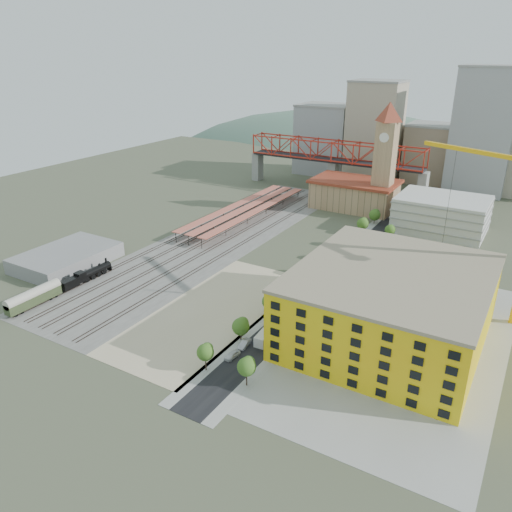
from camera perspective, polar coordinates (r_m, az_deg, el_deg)
The scene contains 32 objects.
ground at distance 163.59m, azimuth 2.64°, elevation -2.07°, with size 400.00×400.00×0.00m, color #474C38.
ballast_strip at distance 194.78m, azimuth -4.27°, elevation 2.08°, with size 36.00×165.00×0.06m, color #605E59.
dirt_lot at distance 141.58m, azimuth -4.88°, elevation -6.32°, with size 28.00×67.00×0.06m, color tan.
street_asphalt at distance 170.20m, azimuth 9.80°, elevation -1.36°, with size 12.00×170.00×0.06m, color black.
sidewalk_west at distance 172.00m, azimuth 8.10°, elevation -0.99°, with size 3.00×170.00×0.04m, color gray.
sidewalk_east at distance 168.56m, azimuth 11.53°, elevation -1.75°, with size 3.00×170.00×0.04m, color gray.
construction_pad at distance 133.05m, azimuth 15.92°, elevation -9.27°, with size 50.00×90.00×0.06m, color gray.
rail_tracks at distance 195.72m, azimuth -4.70°, elevation 2.20°, with size 26.56×160.00×0.18m.
platform_canopies at distance 217.79m, azimuth -1.26°, elevation 5.50°, with size 16.00×80.00×4.12m.
station_hall at distance 234.25m, azimuth 11.18°, elevation 7.00°, with size 38.00×24.00×13.10m.
clock_tower at distance 223.64m, azimuth 14.61°, elevation 11.77°, with size 12.00×12.00×52.00m.
parking_garage at distance 213.20m, azimuth 20.44°, elevation 4.50°, with size 34.00×26.00×14.00m, color silver.
truss_bridge at distance 259.27m, azimuth 8.97°, elevation 11.43°, with size 94.00×9.60×25.60m.
construction_building at distance 129.06m, azimuth 15.09°, elevation -5.42°, with size 44.60×50.60×18.80m.
warehouse at distance 181.47m, azimuth -20.83°, elevation -0.17°, with size 22.00×32.00×5.00m, color gray.
street_trees at distance 161.69m, azimuth 8.49°, elevation -2.63°, with size 15.40×124.40×8.00m.
skyline at distance 284.27m, azimuth 18.17°, elevation 12.40°, with size 133.00×46.00×60.00m.
distant_hills at distance 419.18m, azimuth 25.30°, elevation -0.22°, with size 647.00×264.00×227.00m.
locomotive at distance 167.13m, azimuth -18.64°, elevation -2.04°, with size 2.66×20.55×5.14m.
coach at distance 156.11m, azimuth -24.09°, elevation -4.30°, with size 2.95×17.12×5.37m.
site_trailer_a at distance 128.07m, azimuth 1.26°, elevation -8.93°, with size 2.65×10.06×2.75m, color silver.
site_trailer_b at distance 135.19m, azimuth 3.22°, elevation -7.18°, with size 2.42×9.21×2.52m, color silver.
site_trailer_c at distance 141.25m, azimuth 4.68°, elevation -5.84°, with size 2.34×8.89×2.43m, color silver.
site_trailer_d at distance 153.45m, azimuth 7.18°, elevation -3.48°, with size 2.42×9.19×2.51m, color silver.
car_0 at distance 121.43m, azimuth -2.74°, elevation -11.25°, with size 1.87×4.66×1.59m, color silver.
car_1 at distance 125.37m, azimuth -1.31°, elevation -10.02°, with size 1.67×4.79×1.58m, color #9D9BA1.
car_2 at distance 160.46m, azimuth 7.19°, elevation -2.50°, with size 2.18×4.73×1.32m, color black.
car_3 at distance 167.47m, azimuth 8.35°, elevation -1.42°, with size 2.00×4.91×1.42m, color navy.
car_4 at distance 127.89m, azimuth 2.64°, elevation -9.37°, with size 1.64×4.09×1.39m, color white.
car_5 at distance 156.38m, azimuth 8.84°, elevation -3.27°, with size 1.54×4.41×1.45m, color #9B9CA1.
car_6 at distance 175.60m, azimuth 11.63°, elevation -0.50°, with size 2.28×4.94×1.37m, color black.
car_7 at distance 187.59m, azimuth 13.04°, elevation 0.93°, with size 2.07×5.10×1.48m, color navy.
Camera 1 is at (69.19, -131.36, 68.71)m, focal length 35.00 mm.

